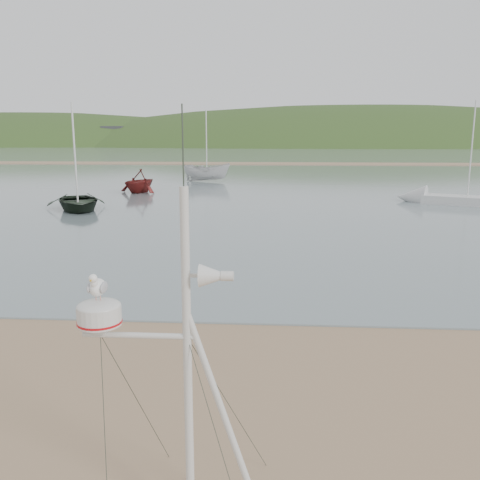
# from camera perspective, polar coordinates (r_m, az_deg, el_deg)

# --- Properties ---
(ground) EXTENTS (560.00, 560.00, 0.00)m
(ground) POSITION_cam_1_polar(r_m,az_deg,el_deg) (7.96, -13.18, -19.36)
(ground) COLOR #896A4F
(ground) RESTS_ON ground
(water) EXTENTS (560.00, 256.00, 0.04)m
(water) POSITION_cam_1_polar(r_m,az_deg,el_deg) (138.58, 3.01, 9.88)
(water) COLOR slate
(water) RESTS_ON ground
(sandbar) EXTENTS (560.00, 7.00, 0.07)m
(sandbar) POSITION_cam_1_polar(r_m,az_deg,el_deg) (76.64, 2.26, 8.58)
(sandbar) COLOR #896A4F
(sandbar) RESTS_ON water
(hill_ridge) EXTENTS (620.00, 180.00, 80.00)m
(hill_ridge) POSITION_cam_1_polar(r_m,az_deg,el_deg) (243.22, 7.73, 5.86)
(hill_ridge) COLOR #263D19
(hill_ridge) RESTS_ON ground
(far_cottages) EXTENTS (294.40, 6.30, 8.00)m
(far_cottages) POSITION_cam_1_polar(r_m,az_deg,el_deg) (202.51, 4.18, 11.52)
(far_cottages) COLOR white
(far_cottages) RESTS_ON ground
(mast_rig) EXTENTS (1.93, 2.06, 4.36)m
(mast_rig) POSITION_cam_1_polar(r_m,az_deg,el_deg) (5.69, -6.38, -20.36)
(mast_rig) COLOR silver
(mast_rig) RESTS_ON ground
(boat_dark) EXTENTS (3.31, 2.23, 4.51)m
(boat_dark) POSITION_cam_1_polar(r_m,az_deg,el_deg) (29.33, -17.96, 7.57)
(boat_dark) COLOR black
(boat_dark) RESTS_ON water
(boat_red) EXTENTS (3.25, 2.65, 3.25)m
(boat_red) POSITION_cam_1_polar(r_m,az_deg,el_deg) (37.59, -11.30, 7.70)
(boat_red) COLOR maroon
(boat_red) RESTS_ON water
(boat_white) EXTENTS (1.68, 1.64, 4.25)m
(boat_white) POSITION_cam_1_polar(r_m,az_deg,el_deg) (46.42, -3.77, 9.21)
(boat_white) COLOR silver
(boat_white) RESTS_ON water
(sailboat_white_near) EXTENTS (6.70, 4.30, 6.62)m
(sailboat_white_near) POSITION_cam_1_polar(r_m,az_deg,el_deg) (33.49, 21.22, 4.35)
(sailboat_white_near) COLOR silver
(sailboat_white_near) RESTS_ON ground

